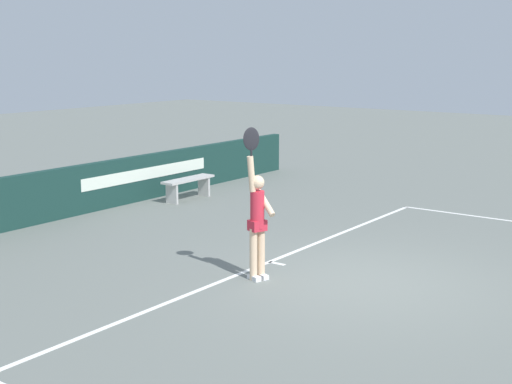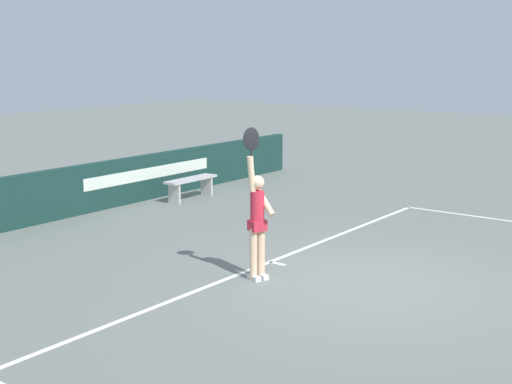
{
  "view_description": "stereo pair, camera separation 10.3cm",
  "coord_description": "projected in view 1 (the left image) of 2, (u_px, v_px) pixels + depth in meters",
  "views": [
    {
      "loc": [
        -9.31,
        -4.76,
        3.36
      ],
      "look_at": [
        -0.81,
        1.44,
        1.32
      ],
      "focal_mm": 51.01,
      "sensor_mm": 36.0,
      "label": 1
    },
    {
      "loc": [
        -9.25,
        -4.84,
        3.36
      ],
      "look_at": [
        -0.81,
        1.44,
        1.32
      ],
      "focal_mm": 51.01,
      "sensor_mm": 36.0,
      "label": 2
    }
  ],
  "objects": [
    {
      "name": "tennis_ball",
      "position": [
        246.0,
        136.0,
        10.47
      ],
      "size": [
        0.07,
        0.07,
        0.07
      ],
      "color": "#D2E536"
    },
    {
      "name": "tennis_player",
      "position": [
        257.0,
        218.0,
        10.74
      ],
      "size": [
        0.45,
        0.44,
        2.31
      ],
      "color": "beige",
      "rests_on": "ground"
    },
    {
      "name": "court_lines",
      "position": [
        426.0,
        294.0,
        10.24
      ],
      "size": [
        10.59,
        5.52,
        0.0
      ],
      "color": "white",
      "rests_on": "ground"
    },
    {
      "name": "ground_plane",
      "position": [
        367.0,
        282.0,
        10.78
      ],
      "size": [
        60.0,
        60.0,
        0.0
      ],
      "primitive_type": "plane",
      "color": "slate"
    },
    {
      "name": "courtside_bench_near",
      "position": [
        188.0,
        183.0,
        16.7
      ],
      "size": [
        1.48,
        0.37,
        0.5
      ],
      "color": "#BAB8B5",
      "rests_on": "ground"
    },
    {
      "name": "back_wall",
      "position": [
        58.0,
        194.0,
        14.75
      ],
      "size": [
        15.68,
        0.18,
        1.03
      ],
      "color": "#163631",
      "rests_on": "ground"
    }
  ]
}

